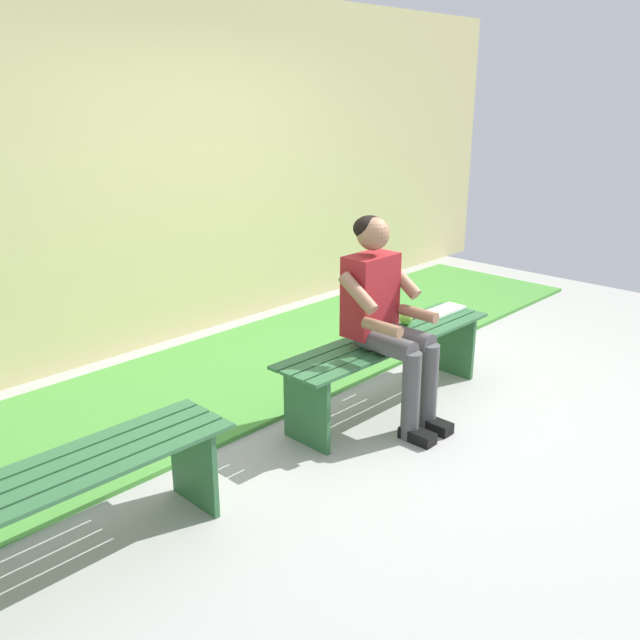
# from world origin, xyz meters

# --- Properties ---
(ground_plane) EXTENTS (10.00, 7.00, 0.04)m
(ground_plane) POSITION_xyz_m (1.15, 1.00, -0.02)
(ground_plane) COLOR #9E9E99
(grass_strip) EXTENTS (9.00, 1.51, 0.03)m
(grass_strip) POSITION_xyz_m (1.15, -1.10, 0.01)
(grass_strip) COLOR #478C38
(grass_strip) RESTS_ON ground
(brick_wall) EXTENTS (9.50, 0.24, 2.76)m
(brick_wall) POSITION_xyz_m (0.50, -2.20, 1.38)
(brick_wall) COLOR #D1C684
(brick_wall) RESTS_ON ground
(bench_near) EXTENTS (1.74, 0.42, 0.48)m
(bench_near) POSITION_xyz_m (0.00, 0.00, 0.36)
(bench_near) COLOR #2D6038
(bench_near) RESTS_ON ground
(bench_far) EXTENTS (1.69, 0.42, 0.48)m
(bench_far) POSITION_xyz_m (2.29, 0.00, 0.36)
(bench_far) COLOR #2D6038
(bench_far) RESTS_ON ground
(person_seated) EXTENTS (0.50, 0.69, 1.28)m
(person_seated) POSITION_xyz_m (0.18, 0.10, 0.71)
(person_seated) COLOR maroon
(person_seated) RESTS_ON ground
(apple) EXTENTS (0.09, 0.09, 0.09)m
(apple) POSITION_xyz_m (-0.27, -0.07, 0.52)
(apple) COLOR #72B738
(apple) RESTS_ON bench_near
(book_open) EXTENTS (0.41, 0.16, 0.02)m
(book_open) POSITION_xyz_m (-0.65, -0.03, 0.49)
(book_open) COLOR white
(book_open) RESTS_ON bench_near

